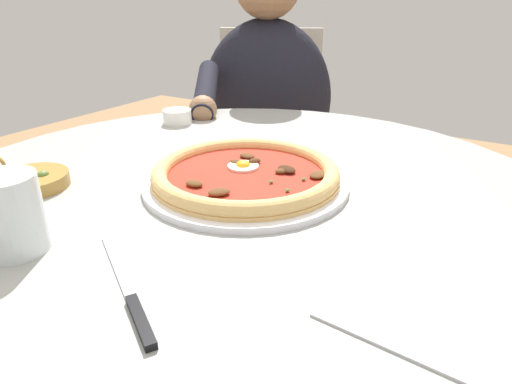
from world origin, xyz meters
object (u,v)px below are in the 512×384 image
(water_glass, at_px, (11,219))
(olive_pan, at_px, (30,180))
(ramekin_capers, at_px, (177,116))
(dining_table, at_px, (242,265))
(steak_knife, at_px, (132,299))
(cafe_chair_diner, at_px, (268,136))
(fork_utensil, at_px, (398,350))
(diner_person, at_px, (265,157))
(pizza_on_plate, at_px, (247,175))

(water_glass, relative_size, olive_pan, 0.68)
(ramekin_capers, bearing_deg, dining_table, -124.97)
(steak_knife, bearing_deg, cafe_chair_diner, 22.97)
(fork_utensil, bearing_deg, olive_pan, 84.93)
(dining_table, xyz_separation_m, steak_knife, (-0.31, -0.07, 0.16))
(diner_person, bearing_deg, cafe_chair_diner, 25.84)
(ramekin_capers, distance_m, olive_pan, 0.41)
(dining_table, distance_m, pizza_on_plate, 0.17)
(steak_knife, xyz_separation_m, olive_pan, (0.12, 0.35, 0.01))
(dining_table, relative_size, diner_person, 0.93)
(dining_table, xyz_separation_m, olive_pan, (-0.18, 0.27, 0.17))
(dining_table, distance_m, fork_utensil, 0.42)
(olive_pan, xyz_separation_m, diner_person, (0.82, 0.05, -0.22))
(pizza_on_plate, bearing_deg, olive_pan, 123.19)
(dining_table, relative_size, steak_knife, 5.48)
(steak_knife, height_order, olive_pan, olive_pan)
(steak_knife, distance_m, diner_person, 1.04)
(dining_table, relative_size, water_glass, 10.93)
(pizza_on_plate, xyz_separation_m, ramekin_capers, (0.22, 0.34, 0.00))
(dining_table, height_order, ramekin_capers, ramekin_capers)
(olive_pan, distance_m, fork_utensil, 0.59)
(olive_pan, height_order, diner_person, diner_person)
(pizza_on_plate, distance_m, ramekin_capers, 0.41)
(water_glass, relative_size, fork_utensil, 0.57)
(water_glass, bearing_deg, pizza_on_plate, -22.41)
(olive_pan, xyz_separation_m, cafe_chair_diner, (0.95, 0.11, -0.19))
(diner_person, bearing_deg, ramekin_capers, 179.24)
(cafe_chair_diner, bearing_deg, ramekin_capers, -173.91)
(pizza_on_plate, bearing_deg, cafe_chair_diner, 27.28)
(olive_pan, bearing_deg, steak_knife, -109.50)
(ramekin_capers, height_order, cafe_chair_diner, cafe_chair_diner)
(diner_person, bearing_deg, water_glass, -167.78)
(dining_table, height_order, diner_person, diner_person)
(olive_pan, bearing_deg, dining_table, -56.33)
(steak_knife, xyz_separation_m, diner_person, (0.94, 0.39, -0.21))
(pizza_on_plate, height_order, fork_utensil, pizza_on_plate)
(fork_utensil, bearing_deg, water_glass, 99.26)
(steak_knife, bearing_deg, water_glass, 89.92)
(fork_utensil, bearing_deg, dining_table, 53.03)
(water_glass, distance_m, steak_knife, 0.19)
(dining_table, distance_m, cafe_chair_diner, 0.86)
(pizza_on_plate, distance_m, water_glass, 0.33)
(steak_knife, distance_m, olive_pan, 0.37)
(ramekin_capers, height_order, fork_utensil, ramekin_capers)
(steak_knife, bearing_deg, fork_utensil, -73.78)
(pizza_on_plate, height_order, cafe_chair_diner, cafe_chair_diner)
(water_glass, relative_size, diner_person, 0.08)
(water_glass, height_order, steak_knife, water_glass)
(fork_utensil, height_order, cafe_chair_diner, cafe_chair_diner)
(pizza_on_plate, relative_size, cafe_chair_diner, 0.37)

